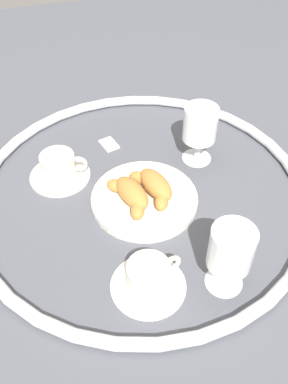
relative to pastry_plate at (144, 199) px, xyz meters
name	(u,v)px	position (x,y,z in m)	size (l,w,h in m)	color
ground_plane	(141,194)	(0.02, 0.00, -0.01)	(2.20, 2.20, 0.00)	#4C4F56
table_chrome_rim	(141,190)	(0.02, 0.00, 0.00)	(0.72, 0.72, 0.02)	silver
pastry_plate	(144,199)	(0.00, 0.00, 0.00)	(0.23, 0.23, 0.02)	silver
croissant_large	(154,186)	(0.00, -0.02, 0.03)	(0.13, 0.09, 0.04)	#BC7A38
croissant_small	(131,194)	(-0.01, 0.03, 0.03)	(0.13, 0.09, 0.04)	#BC7A38
coffee_cup_near	(59,168)	(0.13, 0.16, 0.02)	(0.14, 0.14, 0.06)	silver
coffee_cup_far	(149,278)	(-0.20, 0.05, 0.02)	(0.14, 0.14, 0.06)	silver
juice_glass_left	(231,250)	(-0.23, -0.08, 0.09)	(0.08, 0.08, 0.14)	white
juice_glass_right	(200,127)	(0.10, -0.16, 0.08)	(0.08, 0.08, 0.14)	white
sugar_packet	(109,144)	(0.21, 0.03, -0.01)	(0.05, 0.03, 0.01)	white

